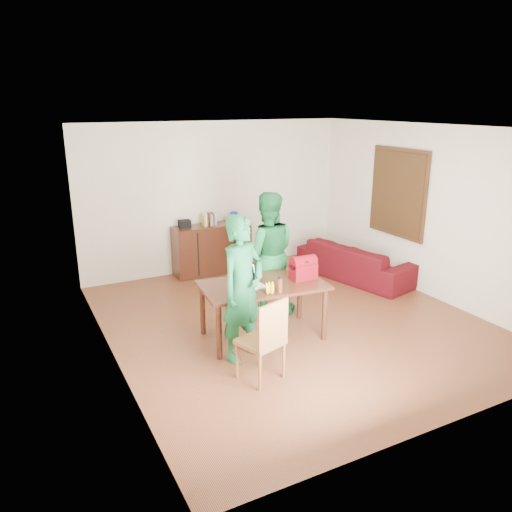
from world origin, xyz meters
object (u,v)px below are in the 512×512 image
person_far (267,253)px  sofa (356,261)px  table (263,290)px  bottle (280,284)px  chair (261,356)px  person_near (242,289)px  red_bag (303,270)px  laptop (251,284)px

person_far → sofa: 2.26m
table → bottle: 0.40m
table → sofa: (2.55, 1.30, -0.35)m
chair → person_far: bearing=42.3°
person_near → person_far: person_far is taller
person_near → red_bag: 1.08m
table → sofa: bearing=32.9°
bottle → sofa: bearing=33.4°
chair → table: bearing=43.5°
chair → red_bag: red_bag is taller
chair → laptop: laptop is taller
table → bottle: bearing=-76.3°
chair → laptop: 1.08m
sofa → bottle: bearing=109.8°
chair → sofa: size_ratio=0.46×
bottle → sofa: size_ratio=0.09×
laptop → sofa: (2.75, 1.34, -0.49)m
table → laptop: bearing=-164.0°
bottle → red_bag: size_ratio=0.58×
person_near → red_bag: bearing=-7.0°
chair → laptop: (0.32, 0.89, 0.51)m
laptop → table: bearing=3.5°
person_far → laptop: 1.00m
person_far → bottle: bearing=90.6°
laptop → red_bag: size_ratio=1.04×
chair → bottle: (0.56, 0.58, 0.57)m
table → chair: chair is taller
red_bag → chair: bearing=-141.3°
laptop → red_bag: (0.76, -0.04, 0.08)m
table → person_far: size_ratio=0.93×
person_far → sofa: size_ratio=0.85×
chair → red_bag: (1.08, 0.85, 0.59)m
person_far → red_bag: 0.81m
laptop → bottle: size_ratio=1.79×
laptop → person_far: bearing=43.2°
bottle → laptop: bearing=127.5°
table → laptop: size_ratio=4.75×
table → chair: bearing=-113.0°
person_near → bottle: 0.53m
chair → person_near: bearing=68.6°
red_bag → sofa: 2.48m
red_bag → bottle: bearing=-151.5°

